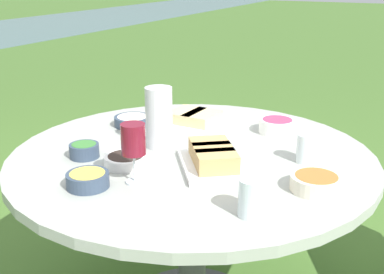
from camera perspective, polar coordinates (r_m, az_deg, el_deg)
The scene contains 13 objects.
dining_table at distance 1.81m, azimuth 0.00°, elevation -4.92°, with size 1.33×1.33×0.71m.
water_pitcher at distance 1.80m, azimuth -3.92°, elevation 2.34°, with size 0.11×0.10×0.23m.
wine_glass at distance 1.49m, azimuth -6.97°, elevation -0.47°, with size 0.08×0.08×0.19m.
platter_bread_main at distance 1.62m, azimuth 2.50°, elevation -2.54°, with size 0.35×0.33×0.08m.
platter_charcuterie at distance 2.05m, azimuth 0.69°, elevation 1.93°, with size 0.27×0.35×0.06m.
bowl_fries at distance 1.52m, azimuth -12.26°, elevation -4.90°, with size 0.13×0.13×0.05m.
bowl_salad at distance 1.76m, azimuth -12.65°, elevation -1.49°, with size 0.11×0.11×0.05m.
bowl_olives at distance 1.67m, azimuth -7.85°, elevation -2.69°, with size 0.15×0.15×0.04m.
bowl_dip_red at distance 2.00m, azimuth 10.05°, elevation 1.39°, with size 0.15×0.15×0.06m.
bowl_dip_cream at distance 2.08m, azimuth -7.08°, elevation 1.96°, with size 0.16×0.16×0.04m.
bowl_roasted_veg at distance 1.52m, azimuth 14.48°, elevation -5.19°, with size 0.16×0.16×0.05m.
cup_water_near at distance 1.32m, azimuth 7.19°, elevation -7.11°, with size 0.08×0.08×0.11m.
cup_water_far at distance 1.71m, azimuth 13.41°, elevation -1.32°, with size 0.07×0.07×0.10m.
Camera 1 is at (-1.48, -0.74, 1.35)m, focal length 45.00 mm.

